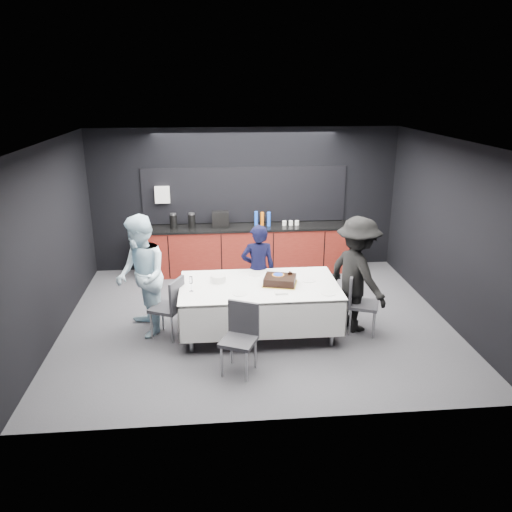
# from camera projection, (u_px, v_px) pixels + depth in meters

# --- Properties ---
(ground) EXTENTS (6.00, 6.00, 0.00)m
(ground) POSITION_uv_depth(u_px,v_px,m) (257.00, 320.00, 7.96)
(ground) COLOR #46464B
(ground) RESTS_ON ground
(room_shell) EXTENTS (6.04, 5.04, 2.82)m
(room_shell) POSITION_uv_depth(u_px,v_px,m) (257.00, 206.00, 7.35)
(room_shell) COLOR white
(room_shell) RESTS_ON ground
(kitchenette) EXTENTS (4.10, 0.64, 2.05)m
(kitchenette) POSITION_uv_depth(u_px,v_px,m) (245.00, 245.00, 9.86)
(kitchenette) COLOR #5C140E
(kitchenette) RESTS_ON ground
(party_table) EXTENTS (2.32, 1.32, 0.78)m
(party_table) POSITION_uv_depth(u_px,v_px,m) (259.00, 293.00, 7.37)
(party_table) COLOR #99999E
(party_table) RESTS_ON ground
(cake_assembly) EXTENTS (0.57, 0.51, 0.16)m
(cake_assembly) POSITION_uv_depth(u_px,v_px,m) (280.00, 280.00, 7.32)
(cake_assembly) COLOR #E8BF44
(cake_assembly) RESTS_ON party_table
(plate_stack) EXTENTS (0.23, 0.23, 0.10)m
(plate_stack) POSITION_uv_depth(u_px,v_px,m) (218.00, 278.00, 7.41)
(plate_stack) COLOR white
(plate_stack) RESTS_ON party_table
(loose_plate_near) EXTENTS (0.22, 0.22, 0.01)m
(loose_plate_near) POSITION_uv_depth(u_px,v_px,m) (240.00, 293.00, 7.00)
(loose_plate_near) COLOR white
(loose_plate_near) RESTS_ON party_table
(loose_plate_right_a) EXTENTS (0.21, 0.21, 0.01)m
(loose_plate_right_a) POSITION_uv_depth(u_px,v_px,m) (309.00, 280.00, 7.47)
(loose_plate_right_a) COLOR white
(loose_plate_right_a) RESTS_ON party_table
(loose_plate_right_b) EXTENTS (0.21, 0.21, 0.01)m
(loose_plate_right_b) POSITION_uv_depth(u_px,v_px,m) (328.00, 293.00, 7.01)
(loose_plate_right_b) COLOR white
(loose_plate_right_b) RESTS_ON party_table
(loose_plate_far) EXTENTS (0.20, 0.20, 0.01)m
(loose_plate_far) POSITION_uv_depth(u_px,v_px,m) (255.00, 274.00, 7.71)
(loose_plate_far) COLOR white
(loose_plate_far) RESTS_ON party_table
(fork_pile) EXTENTS (0.18, 0.11, 0.03)m
(fork_pile) POSITION_uv_depth(u_px,v_px,m) (281.00, 293.00, 7.00)
(fork_pile) COLOR white
(fork_pile) RESTS_ON party_table
(champagne_flute) EXTENTS (0.06, 0.06, 0.22)m
(champagne_flute) POSITION_uv_depth(u_px,v_px,m) (191.00, 281.00, 7.03)
(champagne_flute) COLOR white
(champagne_flute) RESTS_ON party_table
(chair_left) EXTENTS (0.56, 0.56, 0.92)m
(chair_left) POSITION_uv_depth(u_px,v_px,m) (171.00, 304.00, 7.27)
(chair_left) COLOR #323237
(chair_left) RESTS_ON ground
(chair_right) EXTENTS (0.55, 0.55, 0.92)m
(chair_right) POSITION_uv_depth(u_px,v_px,m) (359.00, 299.00, 7.43)
(chair_right) COLOR #323237
(chair_right) RESTS_ON ground
(chair_near) EXTENTS (0.56, 0.56, 0.92)m
(chair_near) POSITION_uv_depth(u_px,v_px,m) (241.00, 333.00, 6.43)
(chair_near) COLOR #323237
(chair_near) RESTS_ON ground
(person_center) EXTENTS (0.56, 0.38, 1.50)m
(person_center) POSITION_uv_depth(u_px,v_px,m) (258.00, 270.00, 7.97)
(person_center) COLOR black
(person_center) RESTS_ON ground
(person_left) EXTENTS (0.95, 1.06, 1.82)m
(person_left) POSITION_uv_depth(u_px,v_px,m) (141.00, 276.00, 7.29)
(person_left) COLOR #C6E8F9
(person_left) RESTS_ON ground
(person_right) EXTENTS (1.07, 1.31, 1.76)m
(person_right) POSITION_uv_depth(u_px,v_px,m) (357.00, 275.00, 7.42)
(person_right) COLOR black
(person_right) RESTS_ON ground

